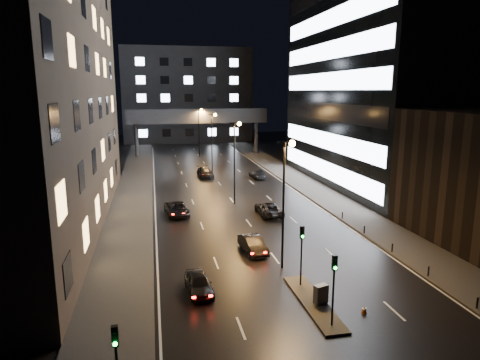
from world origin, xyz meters
The scene contains 24 objects.
ground centered at (0.00, 40.00, 0.00)m, with size 160.00×160.00×0.00m, color black.
sidewalk_left centered at (-12.50, 35.00, 0.07)m, with size 5.00×110.00×0.15m, color #383533.
sidewalk_right centered at (12.50, 35.00, 0.07)m, with size 5.00×110.00×0.15m, color #383533.
building_left centered at (-22.50, 24.00, 20.00)m, with size 15.00×48.00×40.00m, color #2D2319.
building_right_glass centered at (25.00, 36.00, 22.50)m, with size 20.00×36.00×45.00m, color black.
building_far centered at (0.00, 98.00, 12.50)m, with size 34.00×14.00×25.00m, color #333335.
skybridge centered at (0.00, 70.00, 8.34)m, with size 30.00×3.00×10.00m.
median_island centered at (0.30, 2.00, 0.07)m, with size 1.60×8.00×0.15m, color #383533.
traffic_signal_near centered at (0.30, 4.49, 3.09)m, with size 0.28×0.34×4.40m.
traffic_signal_far centered at (0.30, -1.01, 3.09)m, with size 0.28×0.34×4.40m.
traffic_signal_corner centered at (-11.50, -6.01, 2.94)m, with size 0.28×0.34×4.40m.
bollard_row centered at (10.20, 6.50, 0.45)m, with size 0.12×25.12×0.90m.
streetlight_near centered at (0.16, 8.00, 6.50)m, with size 1.45×0.50×10.15m.
streetlight_mid_a centered at (0.16, 28.00, 6.50)m, with size 1.45×0.50×10.15m.
streetlight_mid_b centered at (0.16, 48.00, 6.50)m, with size 1.45×0.50×10.15m.
streetlight_far centered at (0.16, 68.00, 6.50)m, with size 1.45×0.50×10.15m.
car_away_a centered at (-6.93, 5.08, 0.68)m, with size 1.62×4.02×1.37m, color black.
car_away_b centered at (-1.50, 11.72, 0.71)m, with size 1.49×4.29×1.41m, color black.
car_away_c centered at (-7.28, 24.52, 0.71)m, with size 2.34×5.08×1.41m, color black.
car_away_d centered at (-1.50, 45.59, 0.76)m, with size 2.13×5.25×1.52m, color black.
car_toward_a centered at (2.88, 22.49, 0.71)m, with size 2.37×5.13×1.43m, color black.
car_toward_b centered at (6.64, 43.03, 0.71)m, with size 1.98×4.87×1.41m, color black.
utility_cabinet centered at (0.70, 1.71, 0.77)m, with size 0.90×0.49×1.25m, color #535255.
cone_b centered at (3.00, 0.16, 0.23)m, with size 0.37×0.37×0.45m, color #E1520B.
Camera 1 is at (-9.66, -22.48, 13.76)m, focal length 32.00 mm.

